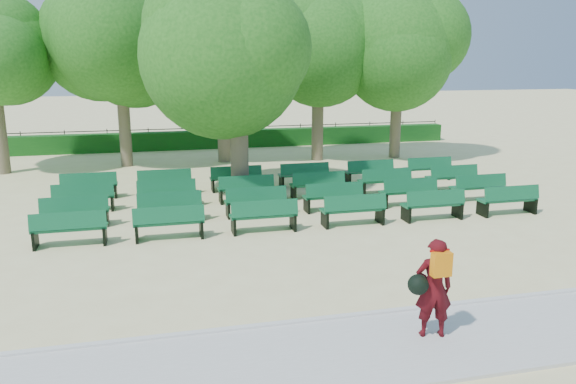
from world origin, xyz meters
name	(u,v)px	position (x,y,z in m)	size (l,w,h in m)	color
ground	(262,223)	(0.00, 0.00, 0.00)	(120.00, 120.00, 0.00)	beige
paving	(354,352)	(0.00, -7.40, 0.03)	(30.00, 2.20, 0.06)	beige
curb	(331,319)	(0.00, -6.25, 0.05)	(30.00, 0.12, 0.10)	silver
hedge	(209,140)	(0.00, 14.00, 0.45)	(26.00, 0.70, 0.90)	#155318
fence	(208,147)	(0.00, 14.40, 0.00)	(26.00, 0.10, 1.02)	black
tree_line	(218,162)	(0.00, 10.00, 0.00)	(21.80, 6.80, 7.04)	#286C1D
bench_array	(287,203)	(1.15, 1.68, 0.09)	(1.80, 0.62, 1.12)	#0F5932
tree_among	(238,56)	(-0.15, 2.85, 4.58)	(5.20, 5.20, 6.94)	brown
person	(433,287)	(1.38, -7.23, 0.92)	(0.81, 0.52, 1.66)	#45090F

